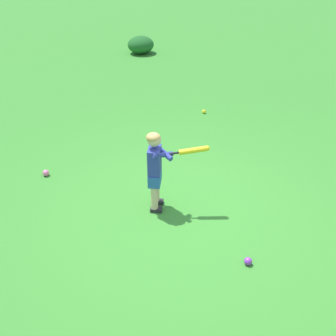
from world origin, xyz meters
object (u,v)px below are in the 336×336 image
(play_ball_center_lawn, at_px, (46,173))
(play_ball_far_right, at_px, (248,261))
(child_batter, at_px, (157,165))
(play_ball_behind_batter, at_px, (204,112))

(play_ball_center_lawn, xyz_separation_m, play_ball_far_right, (3.24, -0.04, -0.00))
(play_ball_far_right, bearing_deg, play_ball_center_lawn, 179.28)
(child_batter, distance_m, play_ball_behind_batter, 3.28)
(child_batter, xyz_separation_m, play_ball_behind_batter, (-1.00, 3.07, -0.61))
(child_batter, xyz_separation_m, play_ball_center_lawn, (-1.83, -0.27, -0.60))
(play_ball_center_lawn, height_order, play_ball_behind_batter, play_ball_center_lawn)
(play_ball_center_lawn, height_order, play_ball_far_right, play_ball_center_lawn)
(play_ball_far_right, height_order, play_ball_behind_batter, play_ball_far_right)
(child_batter, xyz_separation_m, play_ball_far_right, (1.41, -0.31, -0.61))
(play_ball_center_lawn, relative_size, play_ball_behind_batter, 1.27)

